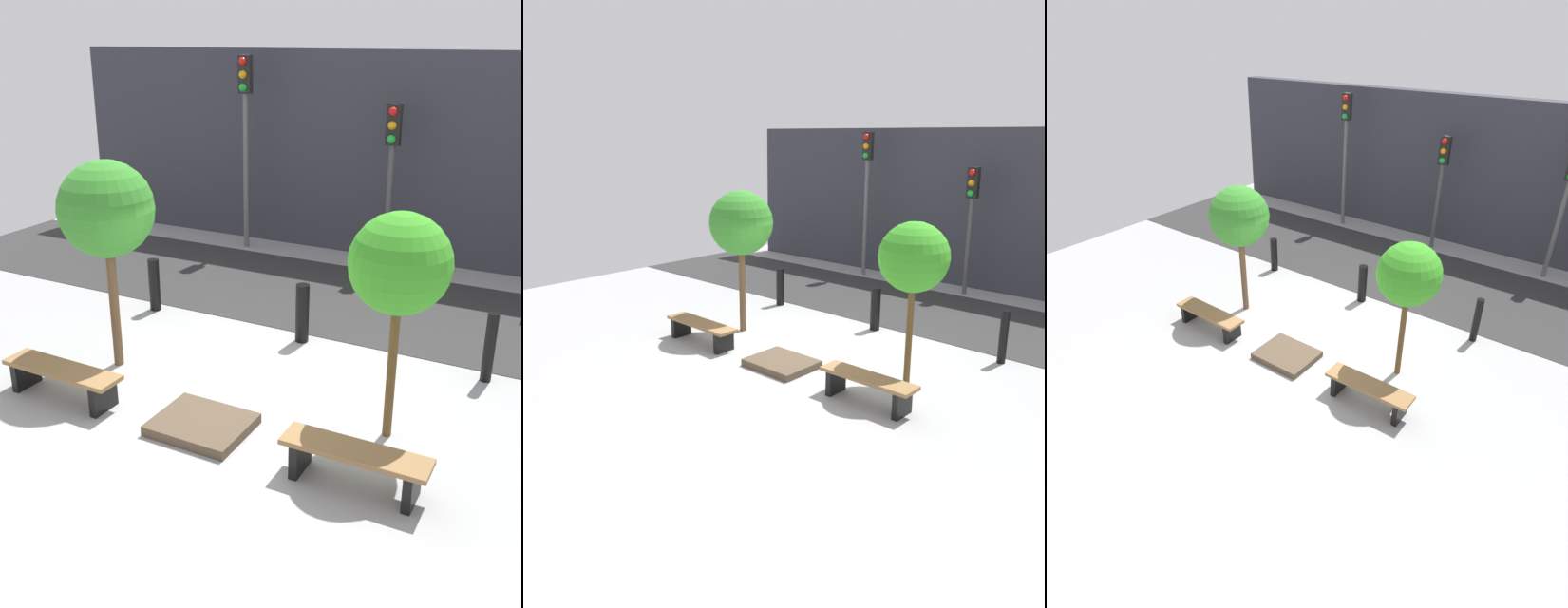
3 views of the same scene
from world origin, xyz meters
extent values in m
plane|color=#9D9D9D|center=(0.00, 0.00, 0.00)|extent=(18.00, 18.00, 0.00)
cube|color=#2E2E2E|center=(0.00, 4.17, 0.01)|extent=(18.00, 3.59, 0.01)
cube|color=#33333D|center=(0.00, 7.24, 2.14)|extent=(16.20, 0.50, 4.29)
cube|color=black|center=(-2.75, -1.02, 0.20)|extent=(0.11, 0.45, 0.39)
cube|color=black|center=(-1.37, -1.03, 0.20)|extent=(0.11, 0.45, 0.39)
cube|color=olive|center=(-2.06, -1.02, 0.42)|extent=(1.74, 0.47, 0.06)
cube|color=black|center=(1.43, -1.03, 0.21)|extent=(0.11, 0.42, 0.41)
cube|color=black|center=(2.69, -1.02, 0.21)|extent=(0.11, 0.42, 0.41)
cube|color=olive|center=(2.06, -1.02, 0.44)|extent=(1.63, 0.44, 0.06)
cube|color=brown|center=(0.00, -0.82, 0.07)|extent=(1.16, 0.96, 0.13)
cylinder|color=brown|center=(-2.06, 0.12, 0.99)|extent=(0.14, 0.14, 1.98)
sphere|color=#368C2B|center=(-2.06, 0.12, 2.35)|extent=(1.33, 1.33, 1.33)
cylinder|color=brown|center=(2.06, 0.12, 0.94)|extent=(0.11, 0.11, 1.88)
sphere|color=green|center=(2.06, 0.12, 2.20)|extent=(1.16, 1.16, 1.16)
cylinder|color=black|center=(-2.85, 2.13, 0.47)|extent=(0.20, 0.20, 0.93)
cylinder|color=black|center=(0.00, 2.13, 0.48)|extent=(0.21, 0.21, 0.95)
cylinder|color=black|center=(2.85, 2.13, 0.51)|extent=(0.15, 0.15, 1.03)
cylinder|color=#5E5E5E|center=(-3.30, 6.27, 2.08)|extent=(0.12, 0.12, 4.17)
cube|color=black|center=(-3.30, 6.27, 3.78)|extent=(0.28, 0.16, 0.78)
sphere|color=red|center=(-3.30, 6.17, 4.04)|extent=(0.17, 0.17, 0.17)
sphere|color=orange|center=(-3.30, 6.17, 3.78)|extent=(0.17, 0.17, 0.17)
sphere|color=green|center=(-3.30, 6.17, 3.52)|extent=(0.17, 0.17, 0.17)
cylinder|color=#494949|center=(0.00, 6.27, 1.66)|extent=(0.12, 0.12, 3.31)
cube|color=black|center=(0.00, 6.27, 2.92)|extent=(0.28, 0.16, 0.78)
sphere|color=red|center=(0.00, 6.17, 3.18)|extent=(0.17, 0.17, 0.17)
sphere|color=orange|center=(0.00, 6.17, 2.92)|extent=(0.17, 0.17, 0.17)
sphere|color=green|center=(0.00, 6.17, 2.66)|extent=(0.17, 0.17, 0.17)
cylinder|color=#575757|center=(3.30, 6.27, 1.71)|extent=(0.12, 0.12, 3.42)
camera|label=1|loc=(4.01, -6.86, 4.54)|focal=40.00mm
camera|label=2|loc=(6.98, -8.18, 4.12)|focal=35.00mm
camera|label=3|loc=(5.09, -6.87, 6.01)|focal=28.00mm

